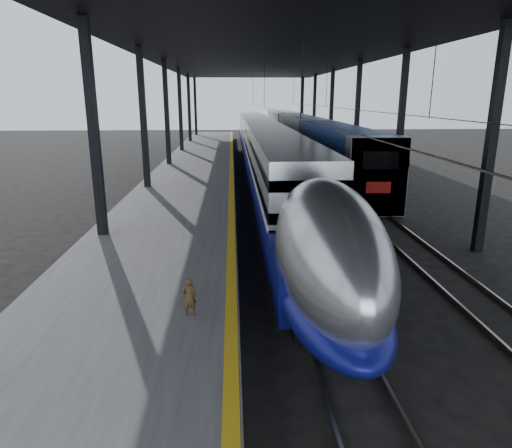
{
  "coord_description": "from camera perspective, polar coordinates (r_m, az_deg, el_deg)",
  "views": [
    {
      "loc": [
        -0.62,
        -12.68,
        6.24
      ],
      "look_at": [
        0.17,
        2.52,
        2.0
      ],
      "focal_mm": 32.0,
      "sensor_mm": 36.0,
      "label": 1
    }
  ],
  "objects": [
    {
      "name": "rails",
      "position": [
        33.65,
        5.85,
        4.93
      ],
      "size": [
        6.52,
        80.0,
        0.16
      ],
      "color": "slate",
      "rests_on": "ground"
    },
    {
      "name": "ground",
      "position": [
        14.15,
        -0.17,
        -10.61
      ],
      "size": [
        160.0,
        160.0,
        0.0
      ],
      "primitive_type": "plane",
      "color": "black",
      "rests_on": "ground"
    },
    {
      "name": "yellow_strip",
      "position": [
        33.1,
        -3.1,
        6.44
      ],
      "size": [
        0.3,
        80.0,
        0.01
      ],
      "primitive_type": "cube",
      "color": "gold",
      "rests_on": "platform"
    },
    {
      "name": "tgv_train",
      "position": [
        39.69,
        0.84,
        9.37
      ],
      "size": [
        2.92,
        65.2,
        4.19
      ],
      "color": "#AEB1B6",
      "rests_on": "ground"
    },
    {
      "name": "second_train",
      "position": [
        51.17,
        5.71,
        10.92
      ],
      "size": [
        3.11,
        56.05,
        4.28
      ],
      "color": "navy",
      "rests_on": "ground"
    },
    {
      "name": "child",
      "position": [
        11.51,
        -8.36,
        -8.96
      ],
      "size": [
        0.4,
        0.29,
        0.99
      ],
      "primitive_type": "imported",
      "rotation": [
        0.0,
        0.0,
        3.3
      ],
      "color": "#4B3419",
      "rests_on": "platform"
    },
    {
      "name": "platform",
      "position": [
        33.31,
        -7.93,
        5.49
      ],
      "size": [
        6.0,
        80.0,
        1.0
      ],
      "primitive_type": "cube",
      "color": "#4C4C4F",
      "rests_on": "ground"
    },
    {
      "name": "canopy",
      "position": [
        32.91,
        1.53,
        20.57
      ],
      "size": [
        18.0,
        75.0,
        9.47
      ],
      "color": "black",
      "rests_on": "ground"
    }
  ]
}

